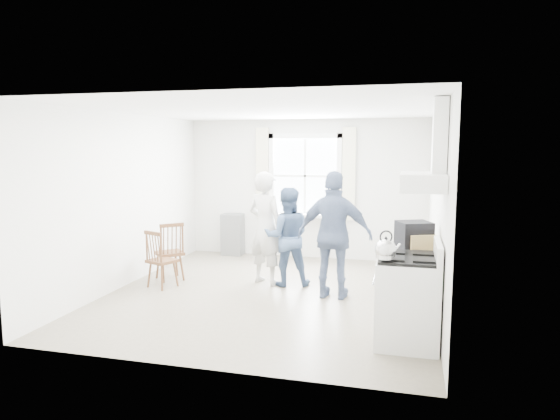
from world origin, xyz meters
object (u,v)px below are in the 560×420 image
(person_mid, at_px, (287,237))
(person_right, at_px, (335,235))
(stereo_stack, at_px, (414,235))
(windsor_chair_a, at_px, (171,245))
(low_cabinet, at_px, (414,285))
(windsor_chair_b, at_px, (157,253))
(person_left, at_px, (266,228))
(gas_stove, at_px, (408,299))

(person_mid, distance_m, person_right, 0.93)
(stereo_stack, bearing_deg, windsor_chair_a, 165.03)
(low_cabinet, relative_size, windsor_chair_b, 1.03)
(stereo_stack, height_order, windsor_chair_a, stereo_stack)
(windsor_chair_b, bearing_deg, person_left, 24.52)
(low_cabinet, xyz_separation_m, person_right, (-1.07, 0.71, 0.44))
(gas_stove, relative_size, windsor_chair_b, 1.28)
(gas_stove, relative_size, person_left, 0.65)
(low_cabinet, bearing_deg, person_left, 151.48)
(gas_stove, height_order, person_mid, person_mid)
(windsor_chair_a, xyz_separation_m, person_left, (1.47, 0.25, 0.30))
(person_mid, bearing_deg, windsor_chair_a, -9.91)
(windsor_chair_a, bearing_deg, low_cabinet, -14.42)
(low_cabinet, relative_size, stereo_stack, 1.93)
(gas_stove, relative_size, low_cabinet, 1.24)
(low_cabinet, height_order, person_mid, person_mid)
(stereo_stack, height_order, person_left, person_left)
(gas_stove, xyz_separation_m, stereo_stack, (0.05, 0.67, 0.58))
(person_right, bearing_deg, low_cabinet, 148.96)
(windsor_chair_b, height_order, person_right, person_right)
(low_cabinet, distance_m, person_left, 2.53)
(stereo_stack, relative_size, windsor_chair_b, 0.53)
(gas_stove, bearing_deg, stereo_stack, 85.77)
(gas_stove, height_order, person_right, person_right)
(stereo_stack, xyz_separation_m, windsor_chair_b, (-3.66, 0.55, -0.53))
(stereo_stack, bearing_deg, person_left, 150.61)
(low_cabinet, distance_m, windsor_chair_a, 3.78)
(person_left, bearing_deg, low_cabinet, 175.28)
(windsor_chair_a, relative_size, person_right, 0.53)
(windsor_chair_a, bearing_deg, person_mid, 7.47)
(low_cabinet, relative_size, windsor_chair_a, 0.96)
(person_left, height_order, person_right, person_right)
(person_right, bearing_deg, person_mid, -28.06)
(stereo_stack, distance_m, windsor_chair_a, 3.80)
(gas_stove, height_order, windsor_chair_a, gas_stove)
(gas_stove, distance_m, low_cabinet, 0.70)
(windsor_chair_a, height_order, person_left, person_left)
(windsor_chair_b, height_order, person_mid, person_mid)
(windsor_chair_b, relative_size, person_left, 0.51)
(person_left, xyz_separation_m, person_right, (1.13, -0.48, 0.02))
(low_cabinet, bearing_deg, person_right, 146.34)
(stereo_stack, relative_size, person_mid, 0.31)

